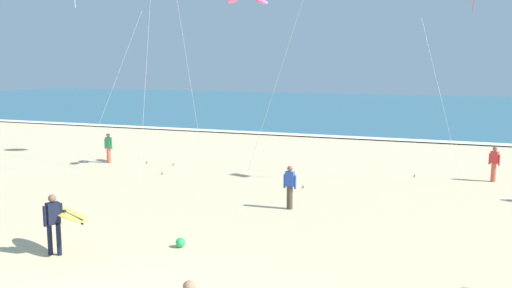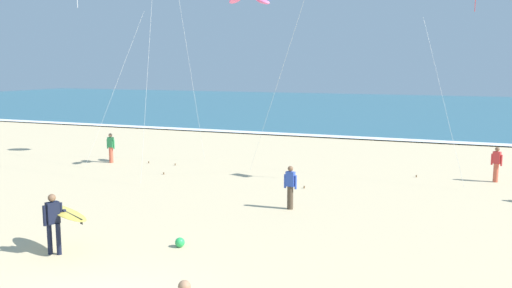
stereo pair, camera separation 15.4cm
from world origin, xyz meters
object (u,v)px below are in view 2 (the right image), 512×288
(bystander_green_top, at_px, (111,148))
(bystander_blue_top, at_px, (290,187))
(beach_ball, at_px, (180,242))
(surfer_lead, at_px, (59,216))
(bystander_red_top, at_px, (496,164))

(bystander_green_top, height_order, bystander_blue_top, same)
(beach_ball, bearing_deg, bystander_blue_top, 72.02)
(surfer_lead, xyz_separation_m, bystander_green_top, (-7.35, 12.08, -0.24))
(bystander_red_top, xyz_separation_m, beach_ball, (-8.78, -12.82, -0.67))
(bystander_blue_top, height_order, beach_ball, bystander_blue_top)
(bystander_red_top, xyz_separation_m, bystander_blue_top, (-7.12, -7.73, 0.00))
(surfer_lead, xyz_separation_m, bystander_red_top, (11.62, 14.45, -0.24))
(bystander_red_top, relative_size, bystander_blue_top, 1.00)
(beach_ball, bearing_deg, bystander_red_top, 55.61)
(surfer_lead, bearing_deg, bystander_blue_top, 56.24)
(bystander_blue_top, distance_m, beach_ball, 5.40)
(surfer_lead, bearing_deg, bystander_green_top, 121.32)
(bystander_blue_top, bearing_deg, beach_ball, -107.98)
(surfer_lead, distance_m, bystander_green_top, 14.14)
(surfer_lead, distance_m, beach_ball, 3.40)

